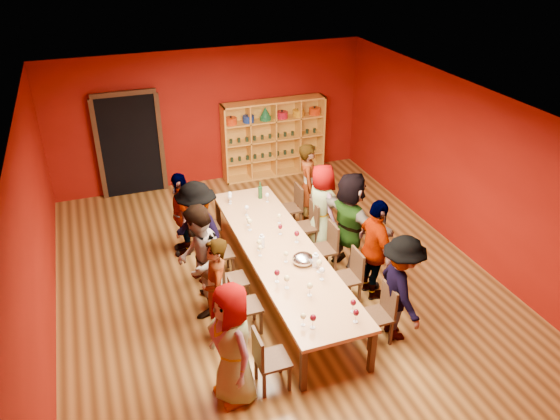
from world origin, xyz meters
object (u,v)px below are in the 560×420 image
object	(u,v)px
chair_person_left_1	(241,304)
person_right_2	(350,221)
tasting_table	(281,252)
person_left_4	(182,213)
chair_person_right_2	(327,245)
spittoon_bowl	(303,259)
person_right_3	(322,206)
person_right_1	(375,250)
person_right_4	(308,186)
chair_person_left_4	(202,224)
shelving_unit	(273,134)
wine_bottle	(260,192)
chair_person_left_3	(215,251)
chair_person_left_0	(266,357)
person_right_0	(401,288)
chair_person_right_4	(293,205)
person_left_2	(199,261)
person_left_1	(216,291)
person_left_0	(232,344)
chair_person_right_1	(350,274)
chair_person_right_3	(308,223)
chair_person_left_2	(228,278)
chair_person_right_0	(381,311)
person_left_3	(198,233)

from	to	relation	value
chair_person_left_1	person_right_2	distance (m)	2.48
tasting_table	person_left_4	xyz separation A→B (m)	(-1.26, 1.65, 0.09)
chair_person_right_2	spittoon_bowl	distance (m)	1.07
chair_person_right_2	person_right_3	distance (m)	0.90
tasting_table	chair_person_right_2	size ratio (longest dim) A/B	5.06
person_right_1	person_right_4	xyz separation A→B (m)	(-0.10, 2.46, 0.00)
person_right_2	chair_person_left_4	bearing A→B (deg)	42.15
shelving_unit	wine_bottle	size ratio (longest dim) A/B	7.31
chair_person_left_1	person_right_3	size ratio (longest dim) A/B	0.56
chair_person_left_3	chair_person_left_4	size ratio (longest dim) A/B	1.00
spittoon_bowl	chair_person_left_0	bearing A→B (deg)	-126.76
person_right_0	person_right_4	xyz separation A→B (m)	(0.03, 3.43, 0.03)
shelving_unit	chair_person_right_4	world-z (taller)	shelving_unit
person_left_2	person_right_3	bearing A→B (deg)	133.62
shelving_unit	person_left_1	xyz separation A→B (m)	(-2.65, -5.11, -0.17)
person_right_0	chair_person_right_4	bearing A→B (deg)	11.65
shelving_unit	chair_person_left_3	xyz separation A→B (m)	(-2.31, -3.62, -0.49)
person_left_0	spittoon_bowl	distance (m)	2.11
person_left_4	person_right_0	bearing A→B (deg)	41.79
chair_person_right_1	chair_person_right_4	xyz separation A→B (m)	(0.00, 2.46, 0.00)
person_left_0	person_right_4	bearing A→B (deg)	134.33
chair_person_left_0	person_left_1	distance (m)	1.24
chair_person_right_3	person_right_0	bearing A→B (deg)	-84.08
tasting_table	person_left_1	size ratio (longest dim) A/B	2.76
chair_person_left_1	person_right_3	world-z (taller)	person_right_3
chair_person_left_1	chair_person_right_2	distance (m)	2.08
person_right_4	chair_person_left_1	bearing A→B (deg)	162.99
person_left_1	chair_person_right_1	distance (m)	2.19
chair_person_left_0	spittoon_bowl	bearing A→B (deg)	53.24
chair_person_left_2	chair_person_right_3	bearing A→B (deg)	32.03
person_left_0	person_right_4	world-z (taller)	person_right_4
chair_person_left_2	person_right_4	distance (m)	2.88
person_right_3	chair_person_right_2	bearing A→B (deg)	157.41
person_right_1	wine_bottle	world-z (taller)	person_right_1
chair_person_left_0	person_left_2	distance (m)	1.93
chair_person_right_0	chair_person_right_2	world-z (taller)	same
shelving_unit	person_left_2	bearing A→B (deg)	-121.66
chair_person_left_1	person_right_0	world-z (taller)	person_right_0
chair_person_left_2	person_right_0	world-z (taller)	person_right_0
chair_person_right_3	spittoon_bowl	bearing A→B (deg)	-115.77
chair_person_right_0	person_right_1	world-z (taller)	person_right_1
chair_person_left_2	person_right_3	xyz separation A→B (m)	(2.07, 1.14, 0.31)
person_left_0	chair_person_left_3	bearing A→B (deg)	159.53
chair_person_left_4	person_left_4	size ratio (longest dim) A/B	0.57
chair_person_left_4	chair_person_right_3	xyz separation A→B (m)	(1.82, -0.63, 0.00)
chair_person_left_0	person_left_2	xyz separation A→B (m)	(-0.43, 1.83, 0.40)
chair_person_right_1	chair_person_right_2	distance (m)	0.89
person_left_1	person_left_3	bearing A→B (deg)	-174.66
person_right_0	chair_person_right_4	size ratio (longest dim) A/B	1.85
person_left_4	person_right_0	xyz separation A→B (m)	(2.45, -3.29, 0.04)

